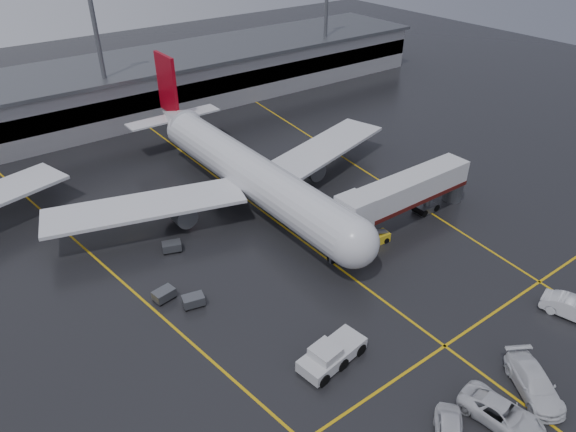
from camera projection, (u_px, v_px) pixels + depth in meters
ground at (292, 233)px, 60.18m from camera, size 220.00×220.00×0.00m
apron_line_centre at (292, 233)px, 60.17m from camera, size 0.25×90.00×0.02m
apron_line_stop at (445, 346)px, 45.18m from camera, size 60.00×0.25×0.02m
apron_line_left at (89, 253)px, 56.85m from camera, size 9.99×69.35×0.02m
apron_line_right at (349, 161)px, 76.11m from camera, size 7.57×69.64×0.02m
terminal at (125, 89)px, 90.56m from camera, size 122.00×19.00×8.60m
light_mast_mid at (97, 39)px, 78.63m from camera, size 3.00×1.20×25.45m
light_mast_right at (326, 6)px, 101.43m from camera, size 3.00×1.20×25.45m
main_airliner at (244, 169)px, 64.56m from camera, size 48.80×45.60×14.10m
jet_bridge at (406, 193)px, 60.03m from camera, size 19.90×3.40×6.05m
pushback_tractor at (331, 355)px, 43.17m from camera, size 6.48×3.43×2.21m
belt_loader at (375, 239)px, 58.16m from camera, size 3.53×1.86×2.16m
service_van_a at (502, 414)px, 38.32m from camera, size 3.76×6.60×1.74m
service_van_b at (534, 383)px, 40.63m from camera, size 5.55×6.82×1.86m
service_van_c at (574, 309)px, 47.82m from camera, size 3.47×6.01×1.87m
baggage_cart_a at (193, 300)px, 49.29m from camera, size 2.24×1.71×1.12m
baggage_cart_b at (164, 294)px, 50.04m from camera, size 2.19×1.62×1.12m
baggage_cart_c at (172, 246)px, 56.79m from camera, size 2.32×1.90×1.12m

